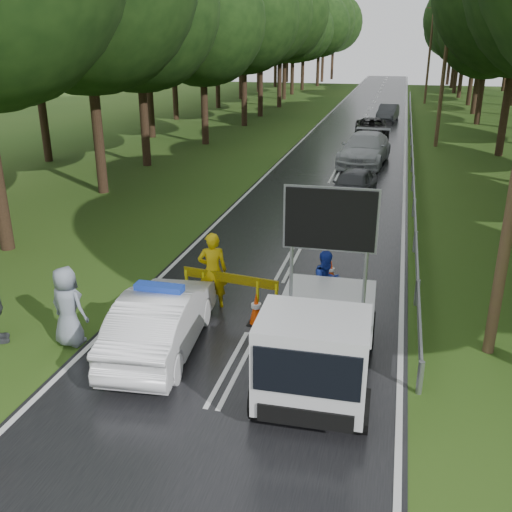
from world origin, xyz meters
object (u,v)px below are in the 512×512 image
(work_truck, at_px, (319,339))
(queue_car_first, at_px, (353,185))
(police_sedan, at_px, (161,320))
(barrier, at_px, (230,283))
(queue_car_second, at_px, (365,149))
(queue_car_fourth, at_px, (388,113))
(officer, at_px, (213,271))
(civilian, at_px, (326,283))
(queue_car_third, at_px, (372,128))

(work_truck, distance_m, queue_car_first, 13.92)
(police_sedan, height_order, barrier, police_sedan)
(work_truck, relative_size, queue_car_first, 1.21)
(queue_car_second, distance_m, queue_car_fourth, 17.98)
(work_truck, height_order, queue_car_fourth, work_truck)
(officer, height_order, civilian, officer)
(police_sedan, relative_size, officer, 2.20)
(civilian, distance_m, queue_car_second, 18.40)
(queue_car_fourth, bearing_deg, police_sedan, -89.49)
(queue_car_second, xyz_separation_m, queue_car_third, (-0.13, 8.96, -0.17))
(civilian, bearing_deg, officer, 143.85)
(work_truck, distance_m, queue_car_third, 30.48)
(queue_car_fourth, bearing_deg, officer, -89.16)
(queue_car_second, distance_m, queue_car_third, 8.96)
(officer, xyz_separation_m, queue_car_second, (2.49, 18.75, -0.17))
(civilian, bearing_deg, queue_car_third, 47.67)
(work_truck, bearing_deg, officer, 136.53)
(police_sedan, relative_size, work_truck, 0.94)
(barrier, bearing_deg, queue_car_second, 91.72)
(police_sedan, height_order, queue_car_second, queue_car_second)
(queue_car_third, bearing_deg, barrier, -99.09)
(work_truck, xyz_separation_m, queue_car_third, (-0.70, 30.47, -0.34))
(barrier, height_order, queue_car_first, queue_car_first)
(barrier, distance_m, queue_car_second, 19.03)
(officer, distance_m, queue_car_third, 27.81)
(civilian, bearing_deg, queue_car_first, 48.14)
(barrier, distance_m, officer, 0.57)
(work_truck, distance_m, barrier, 3.64)
(queue_car_second, bearing_deg, queue_car_fourth, 93.47)
(queue_car_second, relative_size, queue_car_fourth, 1.39)
(queue_car_first, distance_m, queue_car_third, 16.57)
(barrier, xyz_separation_m, civilian, (2.30, 0.53, 0.03))
(queue_car_fourth, bearing_deg, queue_car_first, -85.64)
(barrier, distance_m, queue_car_third, 27.95)
(work_truck, xyz_separation_m, queue_car_second, (-0.57, 21.51, -0.17))
(officer, xyz_separation_m, queue_car_fourth, (3.16, 36.72, -0.33))
(queue_car_first, bearing_deg, barrier, -92.48)
(work_truck, xyz_separation_m, barrier, (-2.56, 2.59, -0.21))
(police_sedan, xyz_separation_m, queue_car_third, (2.78, 29.99, -0.05))
(barrier, height_order, queue_car_fourth, queue_car_fourth)
(police_sedan, xyz_separation_m, barrier, (0.93, 2.10, 0.08))
(officer, xyz_separation_m, civilian, (2.80, 0.35, -0.18))
(barrier, relative_size, officer, 1.26)
(police_sedan, xyz_separation_m, work_truck, (3.48, -0.48, 0.29))
(queue_car_third, bearing_deg, work_truck, -93.96)
(queue_car_third, relative_size, queue_car_fourth, 1.16)
(work_truck, distance_m, officer, 4.12)
(work_truck, relative_size, civilian, 2.85)
(queue_car_first, height_order, queue_car_second, queue_car_second)
(queue_car_first, bearing_deg, police_sedan, -94.73)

